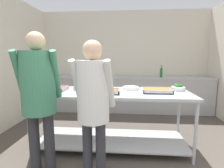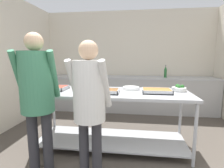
{
  "view_description": "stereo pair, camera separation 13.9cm",
  "coord_description": "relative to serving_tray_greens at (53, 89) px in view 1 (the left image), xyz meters",
  "views": [
    {
      "loc": [
        0.08,
        -1.12,
        1.41
      ],
      "look_at": [
        -0.15,
        1.58,
        1.0
      ],
      "focal_mm": 28.0,
      "sensor_mm": 36.0,
      "label": 1
    },
    {
      "loc": [
        0.21,
        -1.11,
        1.41
      ],
      "look_at": [
        -0.15,
        1.58,
        1.0
      ],
      "focal_mm": 28.0,
      "sensor_mm": 36.0,
      "label": 2
    }
  ],
  "objects": [
    {
      "name": "plate_stack",
      "position": [
        1.23,
        0.16,
        -0.0
      ],
      "size": [
        0.27,
        0.27,
        0.05
      ],
      "color": "white",
      "rests_on": "serving_counter"
    },
    {
      "name": "sauce_pan",
      "position": [
        0.44,
        0.08,
        0.01
      ],
      "size": [
        0.4,
        0.26,
        0.06
      ],
      "color": "#ADAFB5",
      "rests_on": "serving_counter"
    },
    {
      "name": "guest_serving_left",
      "position": [
        0.8,
        -0.81,
        0.06
      ],
      "size": [
        0.48,
        0.36,
        1.59
      ],
      "color": "#2D2D33",
      "rests_on": "ground_plane"
    },
    {
      "name": "guest_serving_right",
      "position": [
        0.16,
        -0.75,
        0.12
      ],
      "size": [
        0.53,
        0.41,
        1.69
      ],
      "color": "#2D2D33",
      "rests_on": "ground_plane"
    },
    {
      "name": "water_bottle",
      "position": [
        2.04,
        1.86,
        0.13
      ],
      "size": [
        0.07,
        0.07,
        0.3
      ],
      "color": "#23602D",
      "rests_on": "back_counter"
    },
    {
      "name": "serving_counter",
      "position": [
        0.93,
        -0.04,
        -0.31
      ],
      "size": [
        2.36,
        0.85,
        0.9
      ],
      "color": "#ADAFB5",
      "rests_on": "ground_plane"
    },
    {
      "name": "serving_tray_roast",
      "position": [
        1.61,
        -0.03,
        -0.0
      ],
      "size": [
        0.42,
        0.32,
        0.05
      ],
      "color": "#ADAFB5",
      "rests_on": "serving_counter"
    },
    {
      "name": "serving_tray_greens",
      "position": [
        0.0,
        0.0,
        0.0
      ],
      "size": [
        0.41,
        0.33,
        0.05
      ],
      "color": "#ADAFB5",
      "rests_on": "serving_counter"
    },
    {
      "name": "serving_tray_vegetables",
      "position": [
        0.87,
        -0.15,
        -0.0
      ],
      "size": [
        0.39,
        0.29,
        0.05
      ],
      "color": "#ADAFB5",
      "rests_on": "serving_counter"
    },
    {
      "name": "broccoli_bowl",
      "position": [
        1.96,
        0.13,
        0.01
      ],
      "size": [
        0.21,
        0.21,
        0.11
      ],
      "color": "silver",
      "rests_on": "serving_counter"
    },
    {
      "name": "back_counter",
      "position": [
        1.08,
        1.92,
        -0.46
      ],
      "size": [
        4.45,
        0.65,
        0.91
      ],
      "color": "#A8A8A8",
      "rests_on": "ground_plane"
    },
    {
      "name": "wall_rear",
      "position": [
        1.08,
        2.29,
        0.4
      ],
      "size": [
        4.61,
        0.06,
        2.65
      ],
      "color": "beige",
      "rests_on": "ground_plane"
    }
  ]
}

